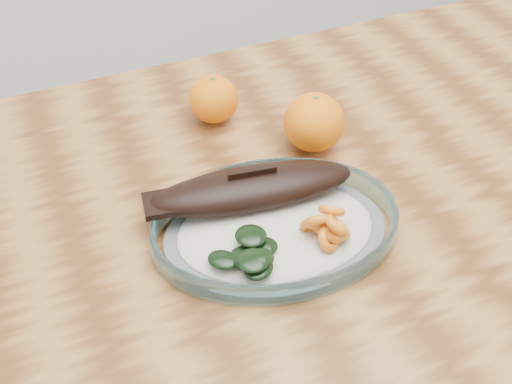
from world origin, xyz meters
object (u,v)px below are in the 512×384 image
at_px(orange_left, 214,99).
at_px(orange_right, 314,122).
at_px(plated_meal, 274,222).
at_px(dining_table, 321,250).

relative_size(orange_left, orange_right, 0.85).
xyz_separation_m(plated_meal, orange_left, (0.02, 0.25, 0.02)).
bearing_deg(orange_left, orange_right, -47.81).
distance_m(dining_table, orange_right, 0.18).
bearing_deg(orange_left, dining_table, -71.39).
height_order(orange_left, orange_right, orange_right).
bearing_deg(plated_meal, dining_table, 28.73).
relative_size(dining_table, orange_right, 14.22).
xyz_separation_m(plated_meal, orange_right, (0.12, 0.13, 0.02)).
bearing_deg(plated_meal, orange_right, 57.48).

